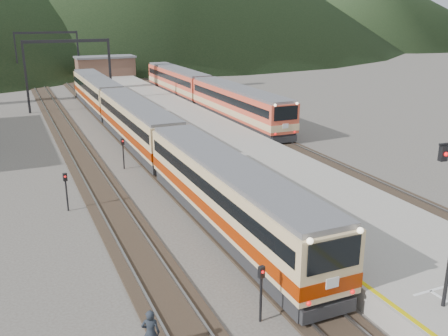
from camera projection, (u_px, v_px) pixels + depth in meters
name	position (u px, v px, depth m)	size (l,w,h in m)	color
track_main	(127.00, 135.00, 46.09)	(2.60, 200.00, 0.23)	black
track_far	(71.00, 140.00, 44.16)	(2.60, 200.00, 0.23)	black
track_second	(239.00, 124.00, 50.52)	(2.60, 200.00, 0.23)	black
platform	(191.00, 129.00, 46.37)	(8.00, 100.00, 1.00)	gray
gantry_near	(68.00, 61.00, 56.41)	(9.55, 0.25, 8.00)	black
gantry_far	(47.00, 47.00, 78.22)	(9.55, 0.25, 8.00)	black
station_shed	(105.00, 66.00, 80.64)	(9.40, 4.40, 3.10)	brown
main_train	(137.00, 125.00, 41.91)	(2.69, 55.31, 3.29)	tan
second_train	(204.00, 92.00, 58.35)	(2.74, 37.36, 3.35)	#D84D34
short_signal_a	(261.00, 286.00, 18.08)	(0.25, 0.21, 2.27)	black
short_signal_b	(123.00, 149.00, 35.97)	(0.23, 0.17, 2.27)	black
short_signal_c	(66.00, 187.00, 28.33)	(0.25, 0.21, 2.27)	black
worker	(151.00, 333.00, 16.46)	(0.62, 0.41, 1.70)	black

